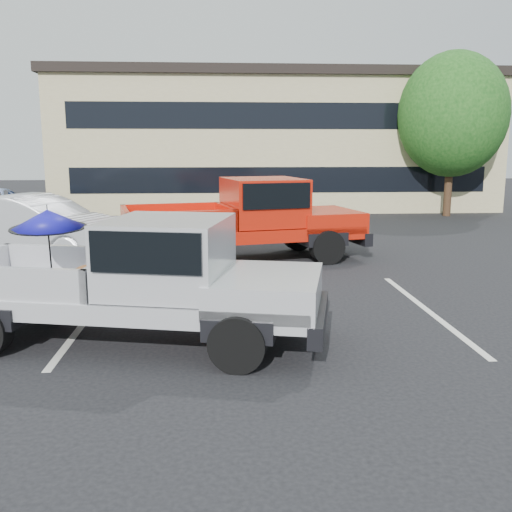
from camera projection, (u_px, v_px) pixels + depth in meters
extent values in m
plane|color=black|center=(272.00, 354.00, 8.10)|extent=(90.00, 90.00, 0.00)
cube|color=silver|center=(89.00, 316.00, 9.86)|extent=(0.12, 5.00, 0.01)
cube|color=silver|center=(427.00, 310.00, 10.25)|extent=(0.12, 5.00, 0.01)
cube|color=tan|center=(273.00, 145.00, 28.25)|extent=(20.00, 8.00, 6.00)
cube|color=black|center=(273.00, 80.00, 27.67)|extent=(20.40, 8.40, 0.40)
cube|color=black|center=(281.00, 180.00, 24.63)|extent=(18.00, 0.08, 1.10)
cube|color=black|center=(282.00, 116.00, 24.12)|extent=(18.00, 0.08, 1.10)
cylinder|color=#332114|center=(448.00, 184.00, 24.11)|extent=(0.32, 0.32, 2.73)
ellipsoid|color=#154413|center=(453.00, 115.00, 23.57)|extent=(4.46, 4.46, 5.13)
cylinder|color=#332114|center=(339.00, 174.00, 31.74)|extent=(0.32, 0.32, 2.86)
ellipsoid|color=#154413|center=(340.00, 119.00, 31.18)|extent=(4.68, 4.68, 5.38)
cylinder|color=black|center=(51.00, 296.00, 9.73)|extent=(0.80, 0.44, 0.76)
cylinder|color=black|center=(238.00, 344.00, 7.39)|extent=(0.80, 0.44, 0.76)
cylinder|color=black|center=(259.00, 305.00, 9.17)|extent=(0.80, 0.44, 0.76)
cube|color=silver|center=(134.00, 298.00, 8.49)|extent=(5.68, 3.06, 0.28)
cube|color=silver|center=(267.00, 290.00, 8.15)|extent=(1.89, 2.20, 0.46)
cube|color=black|center=(319.00, 318.00, 8.10)|extent=(0.63, 1.96, 0.30)
cube|color=silver|center=(168.00, 255.00, 8.28)|extent=(2.02, 2.16, 1.05)
cube|color=black|center=(168.00, 241.00, 8.25)|extent=(1.89, 2.22, 0.55)
cube|color=black|center=(43.00, 291.00, 8.71)|extent=(2.65, 2.30, 0.10)
cube|color=silver|center=(69.00, 260.00, 9.49)|extent=(2.27, 0.61, 0.50)
cube|color=silver|center=(9.00, 285.00, 7.81)|extent=(2.27, 0.61, 0.50)
cube|color=silver|center=(110.00, 274.00, 8.48)|extent=(0.50, 1.82, 0.50)
ellipsoid|color=brown|center=(89.00, 276.00, 8.74)|extent=(0.59, 0.52, 0.34)
cylinder|color=brown|center=(103.00, 280.00, 8.63)|extent=(0.07, 0.07, 0.25)
cylinder|color=brown|center=(108.00, 278.00, 8.79)|extent=(0.07, 0.07, 0.25)
ellipsoid|color=brown|center=(99.00, 262.00, 8.68)|extent=(0.38, 0.35, 0.46)
cylinder|color=red|center=(100.00, 253.00, 8.65)|extent=(0.22, 0.22, 0.04)
sphere|color=brown|center=(104.00, 246.00, 8.61)|extent=(0.24, 0.24, 0.24)
cone|color=black|center=(113.00, 248.00, 8.60)|extent=(0.19, 0.15, 0.12)
cone|color=black|center=(101.00, 239.00, 8.53)|extent=(0.08, 0.08, 0.13)
cone|color=black|center=(104.00, 237.00, 8.66)|extent=(0.08, 0.08, 0.13)
cylinder|color=brown|center=(77.00, 282.00, 8.79)|extent=(0.30, 0.05, 0.10)
cylinder|color=black|center=(50.00, 255.00, 8.47)|extent=(0.02, 0.10, 1.05)
cone|color=#1512A0|center=(48.00, 219.00, 8.37)|extent=(1.10, 1.12, 0.36)
cylinder|color=black|center=(47.00, 208.00, 8.34)|extent=(0.02, 0.02, 0.10)
cylinder|color=black|center=(48.00, 228.00, 8.39)|extent=(1.10, 1.10, 0.09)
cylinder|color=black|center=(165.00, 256.00, 13.10)|extent=(0.90, 0.50, 0.85)
cylinder|color=black|center=(154.00, 242.00, 15.05)|extent=(0.90, 0.50, 0.85)
cylinder|color=black|center=(327.00, 247.00, 14.24)|extent=(0.90, 0.50, 0.85)
cylinder|color=black|center=(298.00, 235.00, 16.19)|extent=(0.90, 0.50, 0.85)
cube|color=red|center=(240.00, 232.00, 14.60)|extent=(6.39, 3.45, 0.31)
cube|color=red|center=(322.00, 220.00, 15.19)|extent=(2.12, 2.48, 0.52)
cube|color=black|center=(350.00, 234.00, 15.50)|extent=(0.71, 2.20, 0.34)
cube|color=black|center=(117.00, 245.00, 13.77)|extent=(0.69, 2.19, 0.31)
cube|color=red|center=(264.00, 201.00, 14.63)|extent=(2.27, 2.43, 1.18)
cube|color=black|center=(264.00, 193.00, 14.59)|extent=(2.13, 2.50, 0.62)
cube|color=black|center=(177.00, 232.00, 14.13)|extent=(2.98, 2.59, 0.11)
cube|color=red|center=(171.00, 214.00, 14.99)|extent=(2.55, 0.68, 0.56)
cube|color=red|center=(183.00, 223.00, 13.15)|extent=(2.55, 0.68, 0.56)
cube|color=red|center=(126.00, 220.00, 13.72)|extent=(0.57, 2.04, 0.56)
cube|color=red|center=(225.00, 217.00, 14.41)|extent=(0.57, 2.04, 0.56)
imported|color=#B4B7BC|center=(36.00, 227.00, 14.90)|extent=(5.36, 3.44, 1.67)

